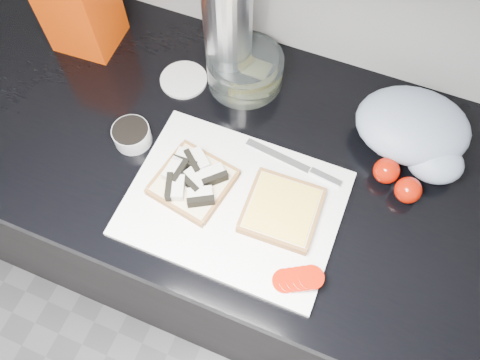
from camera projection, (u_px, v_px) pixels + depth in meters
name	position (u px, v px, depth m)	size (l,w,h in m)	color
base_cabinet	(232.00, 227.00, 1.38)	(3.50, 0.60, 0.86)	black
countertop	(228.00, 148.00, 0.98)	(3.50, 0.64, 0.04)	black
cutting_board	(234.00, 203.00, 0.90)	(0.40, 0.30, 0.01)	white
bread_left	(193.00, 180.00, 0.90)	(0.16, 0.16, 0.04)	beige
bread_right	(282.00, 210.00, 0.87)	(0.15, 0.15, 0.02)	beige
tomato_slices	(298.00, 279.00, 0.81)	(0.10, 0.07, 0.02)	#AD1504
knife	(305.00, 168.00, 0.92)	(0.21, 0.04, 0.01)	silver
seed_tub	(132.00, 134.00, 0.95)	(0.08, 0.08, 0.04)	#ACB1B1
tub_lid	(184.00, 80.00, 1.04)	(0.10, 0.10, 0.01)	silver
glass_bowl	(245.00, 70.00, 1.01)	(0.17, 0.17, 0.07)	silver
bread_bag	(78.00, 3.00, 1.01)	(0.14, 0.13, 0.21)	#CF3C03
steel_canister	(228.00, 28.00, 0.95)	(0.10, 0.10, 0.24)	#BABABF
grocery_bag	(416.00, 131.00, 0.92)	(0.25, 0.21, 0.10)	#9AA6BE
whole_tomatoes	(397.00, 180.00, 0.90)	(0.10, 0.08, 0.05)	#AD1504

